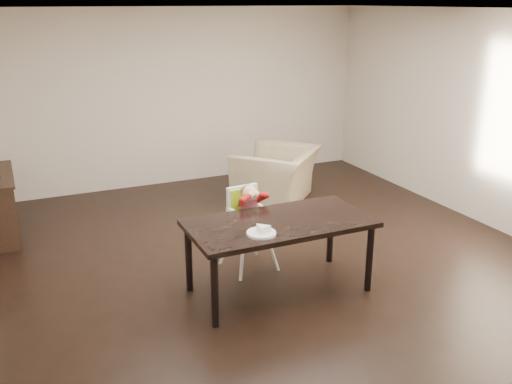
# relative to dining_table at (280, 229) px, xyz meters

# --- Properties ---
(ground) EXTENTS (7.00, 7.00, 0.00)m
(ground) POSITION_rel_dining_table_xyz_m (0.26, 0.45, -0.67)
(ground) COLOR black
(ground) RESTS_ON ground
(room_walls) EXTENTS (6.02, 7.02, 2.71)m
(room_walls) POSITION_rel_dining_table_xyz_m (0.26, 0.45, 1.18)
(room_walls) COLOR beige
(room_walls) RESTS_ON ground
(dining_table) EXTENTS (1.80, 0.90, 0.75)m
(dining_table) POSITION_rel_dining_table_xyz_m (0.00, 0.00, 0.00)
(dining_table) COLOR black
(dining_table) RESTS_ON ground
(high_chair) EXTENTS (0.43, 0.43, 0.95)m
(high_chair) POSITION_rel_dining_table_xyz_m (-0.07, 0.62, 0.00)
(high_chair) COLOR white
(high_chair) RESTS_ON ground
(plate) EXTENTS (0.29, 0.29, 0.08)m
(plate) POSITION_rel_dining_table_xyz_m (-0.30, -0.23, 0.11)
(plate) COLOR white
(plate) RESTS_ON dining_table
(armchair) EXTENTS (1.37, 1.36, 1.02)m
(armchair) POSITION_rel_dining_table_xyz_m (1.18, 2.47, -0.16)
(armchair) COLOR tan
(armchair) RESTS_ON ground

